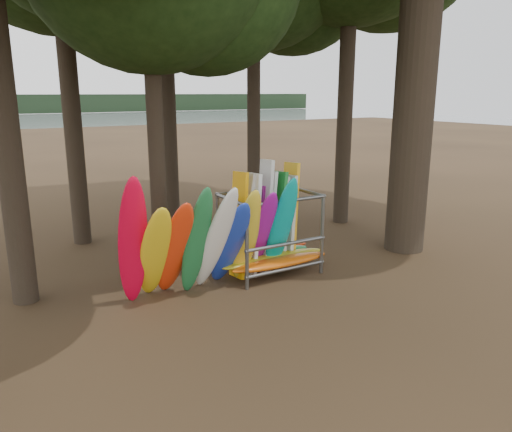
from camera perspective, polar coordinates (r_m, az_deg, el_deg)
ground at (r=12.02m, az=2.30°, el=-8.19°), size 120.00×120.00×0.00m
lake at (r=69.74m, az=-25.92°, el=8.89°), size 160.00×160.00×0.00m
kayak_row at (r=11.36m, az=-5.24°, el=-2.90°), size 4.31×2.01×3.07m
storage_rack at (r=12.75m, az=1.51°, el=-2.21°), size 3.03×1.56×2.92m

